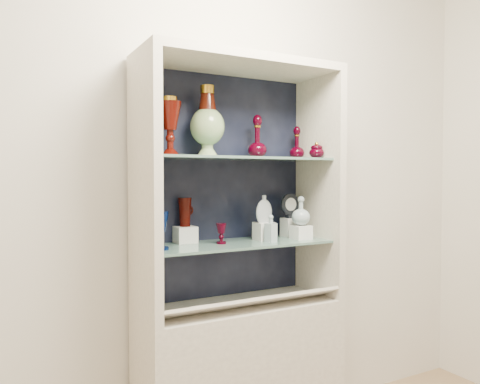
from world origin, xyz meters
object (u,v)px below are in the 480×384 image
lidded_bowl (317,150)px  ruby_goblet_tall (150,231)px  enamel_urn (207,122)px  clear_round_decanter (301,212)px  pedestal_lamp_right (170,127)px  ruby_pitcher (185,212)px  cameo_medallion (290,205)px  flat_flask (264,208)px  pedestal_lamp_left (150,128)px  cobalt_goblet (161,231)px  ruby_decanter_a (257,134)px  clear_square_bottle (271,228)px  ruby_decanter_b (297,142)px  ruby_goblet_small (221,233)px

lidded_bowl → ruby_goblet_tall: size_ratio=0.58×
enamel_urn → clear_round_decanter: 0.67m
clear_round_decanter → pedestal_lamp_right: bearing=173.3°
pedestal_lamp_right → enamel_urn: size_ratio=0.79×
ruby_pitcher → cameo_medallion: 0.59m
flat_flask → pedestal_lamp_right: bearing=168.0°
pedestal_lamp_right → enamel_urn: 0.20m
pedestal_lamp_left → cobalt_goblet: 0.46m
flat_flask → pedestal_lamp_left: bearing=169.8°
pedestal_lamp_right → cobalt_goblet: 0.48m
pedestal_lamp_left → lidded_bowl: size_ratio=2.82×
lidded_bowl → cameo_medallion: (-0.07, 0.14, -0.30)m
ruby_decanter_a → clear_square_bottle: 0.49m
flat_flask → enamel_urn: bearing=162.6°
pedestal_lamp_right → flat_flask: pedestal_lamp_right is taller
enamel_urn → lidded_bowl: bearing=-12.4°
pedestal_lamp_right → ruby_goblet_tall: bearing=-175.6°
ruby_decanter_b → pedestal_lamp_right: bearing=-176.8°
pedestal_lamp_left → lidded_bowl: pedestal_lamp_left is taller
enamel_urn → ruby_decanter_b: size_ratio=1.82×
enamel_urn → ruby_goblet_small: enamel_urn is taller
ruby_decanter_a → ruby_goblet_small: bearing=-165.8°
cobalt_goblet → clear_round_decanter: bearing=-0.4°
enamel_urn → lidded_bowl: 0.60m
enamel_urn → ruby_pitcher: 0.46m
ruby_decanter_a → lidded_bowl: (0.28, -0.13, -0.08)m
ruby_pitcher → clear_square_bottle: ruby_pitcher is taller
ruby_decanter_a → ruby_pitcher: bearing=171.1°
ruby_decanter_b → ruby_pitcher: (-0.64, 0.04, -0.36)m
ruby_decanter_b → ruby_goblet_small: size_ratio=1.90×
ruby_decanter_b → ruby_decanter_a: bearing=-175.7°
pedestal_lamp_right → ruby_decanter_b: bearing=3.2°
pedestal_lamp_left → cameo_medallion: bearing=3.3°
ruby_decanter_b → clear_square_bottle: (-0.26, -0.14, -0.45)m
ruby_goblet_tall → clear_square_bottle: ruby_goblet_tall is taller
ruby_pitcher → ruby_decanter_b: bearing=-28.3°
pedestal_lamp_right → clear_square_bottle: pedestal_lamp_right is taller
clear_round_decanter → cameo_medallion: bearing=85.7°
ruby_goblet_small → clear_round_decanter: bearing=-5.4°
enamel_urn → clear_round_decanter: (0.49, -0.10, -0.45)m
ruby_goblet_small → ruby_pitcher: size_ratio=0.71×
clear_square_bottle → flat_flask: bearing=83.5°
pedestal_lamp_left → ruby_decanter_a: size_ratio=0.99×
lidded_bowl → clear_round_decanter: bearing=163.0°
cameo_medallion → clear_round_decanter: bearing=-96.0°
pedestal_lamp_right → ruby_decanter_a: pedestal_lamp_right is taller
cobalt_goblet → ruby_pitcher: 0.25m
enamel_urn → ruby_pitcher: size_ratio=2.45×
ruby_decanter_b → cobalt_goblet: 0.93m
ruby_decanter_b → enamel_urn: bearing=-177.8°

